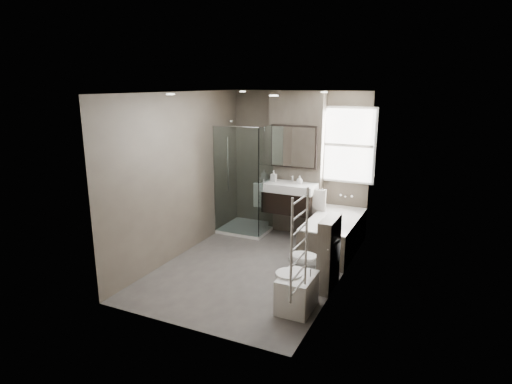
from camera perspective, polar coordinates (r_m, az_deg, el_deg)
The scene contains 15 objects.
room at distance 6.26m, azimuth -0.11°, elevation 1.16°, with size 2.70×3.90×2.70m.
vanity_pier at distance 7.86m, azimuth 5.40°, elevation 3.82°, with size 1.00×0.25×2.60m, color #544C42.
vanity at distance 7.67m, azimuth 4.42°, elevation -0.72°, with size 0.95×0.47×0.66m.
mirror_cabinet at distance 7.66m, azimuth 5.05°, elevation 6.05°, with size 0.86×0.08×0.76m.
towel_left at distance 7.86m, azimuth 0.55°, elevation -0.45°, with size 0.24×0.06×0.44m, color silver.
towel_right at distance 7.48m, azimuth 8.38°, elevation -1.37°, with size 0.24×0.06×0.44m, color silver.
shower_enclosure at distance 7.95m, azimuth -0.88°, elevation -1.99°, with size 0.90×0.90×2.00m.
bathtub at distance 7.23m, azimuth 10.33°, elevation -5.37°, with size 0.75×1.60×0.57m.
window at distance 7.65m, azimuth 12.12°, elevation 6.12°, with size 0.98×0.06×1.33m.
toilet at distance 5.97m, azimuth 7.31°, elevation -9.18°, with size 0.40×0.70×0.71m, color white.
cistern_box at distance 5.88m, azimuth 9.68°, elevation -8.12°, with size 0.19×0.55×1.00m.
bidet at distance 5.42m, azimuth 5.43°, elevation -13.08°, with size 0.48×0.55×0.57m.
towel_radiator at distance 4.44m, azimuth 5.78°, elevation -6.95°, with size 0.03×0.49×1.10m.
soap_bottle_a at distance 7.70m, azimuth 2.37°, elevation 2.15°, with size 0.09×0.09×0.20m, color white.
soap_bottle_b at distance 7.57m, azimuth 5.82°, elevation 1.64°, with size 0.11×0.11×0.14m, color white.
Camera 1 is at (2.59, -5.51, 2.72)m, focal length 30.00 mm.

